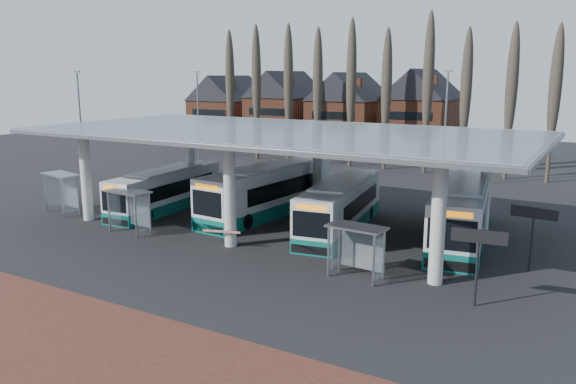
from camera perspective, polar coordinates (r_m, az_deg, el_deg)
The scene contains 17 objects.
ground at distance 31.18m, azimuth -8.54°, elevation -6.60°, with size 140.00×140.00×0.00m, color black.
station_canopy at distance 36.41m, azimuth -0.93°, elevation 5.34°, with size 32.00×16.00×6.34m.
poplar_row at distance 59.04m, azimuth 11.89°, elevation 10.57°, with size 45.10×1.10×14.50m.
townhouse_row at distance 75.42m, azimuth 2.96°, elevation 8.85°, with size 36.80×10.30×12.25m.
lamp_post_a at distance 58.21m, azimuth -9.10°, elevation 7.27°, with size 0.80×0.16×10.17m.
lamp_post_b at distance 50.80m, azimuth 15.67°, elevation 6.34°, with size 0.80×0.16×10.17m.
lamp_post_d at distance 58.16m, azimuth -20.33°, elevation 6.69°, with size 0.80×0.16×10.17m.
bus_0 at distance 42.39m, azimuth -12.21°, elevation 0.17°, with size 3.16×11.06×3.03m.
bus_1 at distance 39.97m, azimuth -1.96°, elevation 0.10°, with size 3.69×12.96×3.56m.
bus_2 at distance 36.08m, azimuth 5.41°, elevation -1.49°, with size 4.20×11.83×3.22m.
bus_3 at distance 35.43m, azimuth 17.25°, elevation -1.95°, with size 4.65×13.08×3.56m.
shelter_0 at distance 43.52m, azimuth -21.89°, elevation 0.75°, with size 3.34×2.18×2.86m.
shelter_1 at distance 36.66m, azimuth -15.71°, elevation -0.96°, with size 2.98×1.62×2.69m.
shelter_2 at distance 27.60m, azimuth 7.08°, elevation -4.82°, with size 2.93×1.61×2.64m.
info_sign_0 at distance 25.05m, azimuth 18.81°, elevation -4.87°, with size 2.29×0.41×3.41m.
info_sign_1 at distance 30.55m, azimuth 23.69°, elevation -2.42°, with size 2.24×0.38×3.33m.
barrier at distance 32.58m, azimuth -6.64°, elevation -4.12°, with size 2.20×0.94×1.14m.
Camera 1 is at (18.66, -23.00, 9.76)m, focal length 35.00 mm.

